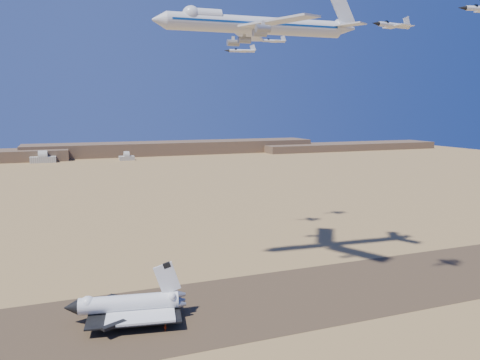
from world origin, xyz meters
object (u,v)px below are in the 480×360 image
object	(u,v)px
shuttle	(128,305)
crew_c	(165,328)
chase_jet_a	(393,25)
chase_jet_f	(273,41)
crew_a	(154,323)
chase_jet_e	(241,51)
crew_b	(165,324)
carrier_747	(251,25)

from	to	relation	value
shuttle	crew_c	bearing A→B (deg)	-41.85
chase_jet_a	chase_jet_f	distance (m)	100.90
crew_a	chase_jet_f	size ratio (longest dim) A/B	0.11
chase_jet_e	crew_a	bearing A→B (deg)	-113.03
chase_jet_a	chase_jet_f	size ratio (longest dim) A/B	1.07
crew_c	chase_jet_f	bearing A→B (deg)	-94.92
crew_b	chase_jet_e	world-z (taller)	chase_jet_e
crew_c	chase_jet_e	distance (m)	141.22
crew_b	chase_jet_e	distance (m)	139.48
shuttle	carrier_747	bearing A→B (deg)	37.20
carrier_747	chase_jet_a	size ratio (longest dim) A/B	4.99
chase_jet_a	chase_jet_e	xyz separation A→B (m)	(-16.52, 91.78, 1.72)
shuttle	chase_jet_e	size ratio (longest dim) A/B	2.38
carrier_747	chase_jet_e	size ratio (longest dim) A/B	5.20
crew_a	chase_jet_a	distance (m)	119.50
crew_b	chase_jet_e	size ratio (longest dim) A/B	0.11
chase_jet_f	shuttle	bearing A→B (deg)	-128.43
carrier_747	chase_jet_e	world-z (taller)	carrier_747
crew_b	crew_c	xyz separation A→B (m)	(-0.56, -2.43, 0.04)
shuttle	chase_jet_a	distance (m)	121.59
crew_b	crew_c	distance (m)	2.50
shuttle	carrier_747	size ratio (longest dim) A/B	0.46
shuttle	crew_a	bearing A→B (deg)	-34.43
chase_jet_e	chase_jet_f	world-z (taller)	chase_jet_f
carrier_747	shuttle	bearing A→B (deg)	-148.79
carrier_747	crew_c	distance (m)	111.14
crew_c	chase_jet_e	world-z (taller)	chase_jet_e
shuttle	crew_b	xyz separation A→B (m)	(9.64, -9.02, -3.94)
carrier_747	chase_jet_a	bearing A→B (deg)	-47.67
shuttle	chase_jet_e	bearing A→B (deg)	58.81
crew_c	chase_jet_a	distance (m)	117.67
crew_c	chase_jet_f	size ratio (longest dim) A/B	0.12
carrier_747	chase_jet_a	distance (m)	52.23
crew_b	chase_jet_f	distance (m)	158.86
shuttle	crew_c	size ratio (longest dim) A/B	20.29
crew_b	shuttle	bearing A→B (deg)	1.51
crew_c	chase_jet_a	size ratio (longest dim) A/B	0.11
carrier_747	crew_b	size ratio (longest dim) A/B	46.22
crew_a	chase_jet_a	size ratio (longest dim) A/B	0.10
crew_c	chase_jet_e	size ratio (longest dim) A/B	0.12
crew_b	chase_jet_f	world-z (taller)	chase_jet_f
crew_b	chase_jet_e	bearing A→B (deg)	-79.07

